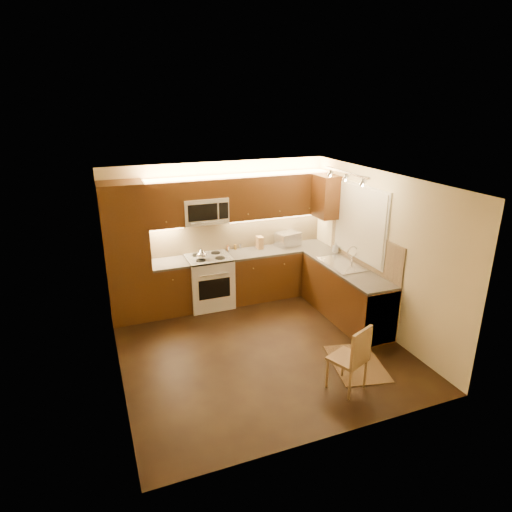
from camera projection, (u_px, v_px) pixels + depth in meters
name	position (u px, v px, depth m)	size (l,w,h in m)	color
floor	(260.00, 347.00, 6.59)	(4.00, 4.00, 0.01)	black
ceiling	(261.00, 180.00, 5.75)	(4.00, 4.00, 0.01)	beige
wall_back	(219.00, 232.00, 7.93)	(4.00, 0.01, 2.50)	beige
wall_front	(334.00, 337.00, 4.41)	(4.00, 0.01, 2.50)	beige
wall_left	(111.00, 291.00, 5.49)	(0.01, 4.00, 2.50)	beige
wall_right	(379.00, 253.00, 6.85)	(0.01, 4.00, 2.50)	beige
pantry	(127.00, 253.00, 7.13)	(0.70, 0.60, 2.30)	#42240E
base_cab_back_left	(170.00, 288.00, 7.60)	(0.62, 0.60, 0.86)	#42240E
counter_back_left	(169.00, 264.00, 7.45)	(0.62, 0.60, 0.04)	#373432
base_cab_back_right	(278.00, 272.00, 8.29)	(1.92, 0.60, 0.86)	#42240E
counter_back_right	(278.00, 250.00, 8.14)	(1.92, 0.60, 0.04)	#373432
base_cab_right	(345.00, 294.00, 7.38)	(0.60, 2.00, 0.86)	#42240E
counter_right	(347.00, 269.00, 7.23)	(0.60, 2.00, 0.04)	#373432
dishwasher	(370.00, 311.00, 6.76)	(0.58, 0.60, 0.84)	silver
backsplash_back	(238.00, 233.00, 8.05)	(3.30, 0.02, 0.60)	tan
backsplash_right	(364.00, 248.00, 7.22)	(0.02, 2.00, 0.60)	tan
upper_cab_back_left	(163.00, 204.00, 7.22)	(0.62, 0.35, 0.75)	#42240E
upper_cab_back_right	(276.00, 195.00, 7.92)	(1.92, 0.35, 0.75)	#42240E
upper_cab_bridge	(203.00, 188.00, 7.39)	(0.76, 0.35, 0.31)	#42240E
upper_cab_right_corner	(326.00, 196.00, 7.81)	(0.35, 0.50, 0.75)	#42240E
stove	(209.00, 281.00, 7.80)	(0.76, 0.65, 0.92)	silver
microwave	(205.00, 210.00, 7.50)	(0.76, 0.38, 0.44)	silver
window_frame	(360.00, 222.00, 7.21)	(0.03, 1.44, 1.24)	silver
window_blinds	(359.00, 222.00, 7.21)	(0.02, 1.36, 1.16)	silver
sink	(343.00, 260.00, 7.33)	(0.52, 0.86, 0.15)	silver
faucet	(352.00, 255.00, 7.36)	(0.20, 0.04, 0.30)	silver
track_light_bar	(346.00, 172.00, 6.65)	(0.04, 1.20, 0.03)	silver
kettle	(202.00, 254.00, 7.48)	(0.17, 0.17, 0.20)	silver
toaster_oven	(288.00, 239.00, 8.26)	(0.43, 0.32, 0.26)	silver
knife_block	(260.00, 243.00, 8.11)	(0.10, 0.16, 0.23)	#996C45
spice_jar_a	(229.00, 249.00, 7.95)	(0.04, 0.04, 0.10)	silver
spice_jar_b	(235.00, 247.00, 8.07)	(0.04, 0.04, 0.10)	olive
spice_jar_c	(240.00, 246.00, 8.09)	(0.04, 0.04, 0.10)	silver
spice_jar_d	(228.00, 248.00, 8.02)	(0.04, 0.04, 0.09)	#A05F30
soap_bottle	(335.00, 247.00, 7.92)	(0.08, 0.08, 0.18)	silver
rug	(357.00, 363.00, 6.17)	(0.67, 1.00, 0.01)	black
dining_chair	(347.00, 357.00, 5.52)	(0.40, 0.40, 0.90)	#996C45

